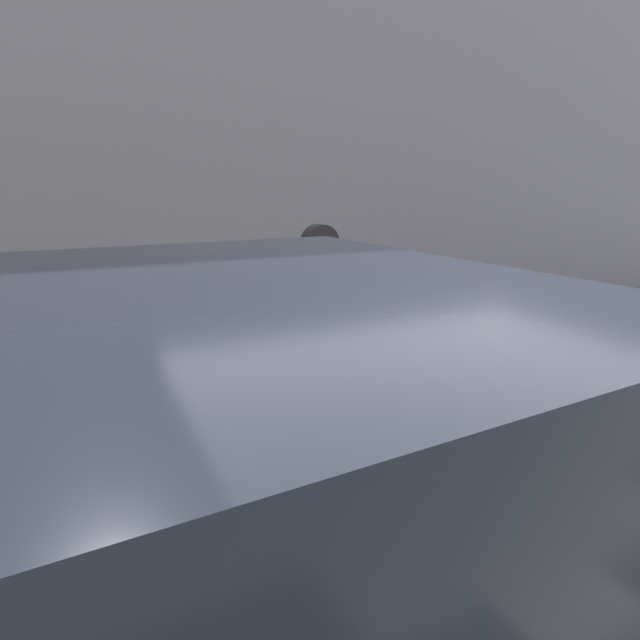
{
  "coord_description": "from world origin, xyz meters",
  "views": [
    {
      "loc": [
        -1.57,
        -1.52,
        2.02
      ],
      "look_at": [
        -0.29,
        1.13,
        1.24
      ],
      "focal_mm": 28.0,
      "sensor_mm": 36.0,
      "label": 1
    }
  ],
  "objects": [
    {
      "name": "building_facade",
      "position": [
        0.0,
        5.07,
        3.43
      ],
      "size": [
        24.0,
        0.3,
        6.86
      ],
      "color": "gray",
      "rests_on": "ground_plane"
    },
    {
      "name": "ground_plane",
      "position": [
        0.0,
        0.0,
        0.0
      ],
      "size": [
        60.0,
        60.0,
        0.0
      ],
      "primitive_type": "plane",
      "color": "slate"
    },
    {
      "name": "parking_meter",
      "position": [
        -0.29,
        1.13,
        1.27
      ],
      "size": [
        0.21,
        0.13,
        1.69
      ],
      "color": "slate",
      "rests_on": "sidewalk"
    },
    {
      "name": "sidewalk",
      "position": [
        0.0,
        2.2,
        0.06
      ],
      "size": [
        24.0,
        2.8,
        0.13
      ],
      "color": "#ADAAA3",
      "rests_on": "ground_plane"
    }
  ]
}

